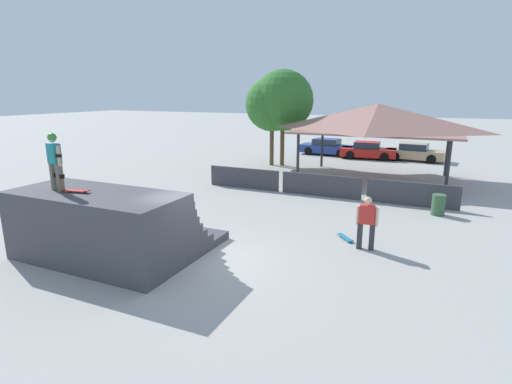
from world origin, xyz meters
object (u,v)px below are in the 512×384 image
parked_car_red (368,151)px  parked_car_blue (327,147)px  parked_car_tan (415,152)px  bystander_walking (367,220)px  skater_on_deck (55,158)px  tree_beside_pavilion (272,105)px  tree_far_back (283,101)px  skateboard_on_deck (77,191)px  skateboard_on_ground (345,238)px  trash_bin (438,205)px

parked_car_red → parked_car_blue: bearing=164.6°
parked_car_tan → bystander_walking: bearing=-85.4°
bystander_walking → skater_on_deck: bearing=23.6°
tree_beside_pavilion → tree_far_back: bearing=15.5°
skater_on_deck → parked_car_blue: 23.71m
skateboard_on_deck → parked_car_tan: size_ratio=0.19×
tree_far_back → skater_on_deck: bearing=-91.0°
skateboard_on_ground → parked_car_blue: (-5.47, 18.52, 0.54)m
skater_on_deck → parked_car_tan: bearing=83.5°
skateboard_on_ground → tree_beside_pavilion: 15.09m
trash_bin → parked_car_red: size_ratio=0.21×
skateboard_on_deck → skateboard_on_ground: bearing=25.6°
tree_far_back → parked_car_tan: bearing=35.6°
skater_on_deck → parked_car_tan: skater_on_deck is taller
parked_car_tan → parked_car_red: bearing=-166.3°
parked_car_red → trash_bin: bearing=-73.9°
tree_far_back → parked_car_blue: tree_far_back is taller
trash_bin → parked_car_blue: size_ratio=0.19×
skateboard_on_ground → skater_on_deck: bearing=-96.5°
skateboard_on_deck → skater_on_deck: bearing=175.2°
skateboard_on_ground → trash_bin: trash_bin is taller
skateboard_on_deck → parked_car_tan: (7.79, 23.25, -1.52)m
parked_car_blue → parked_car_red: (3.28, -0.65, -0.00)m
parked_car_red → skateboard_on_deck: bearing=-105.4°
bystander_walking → parked_car_red: bystander_walking is taller
tree_beside_pavilion → parked_car_tan: size_ratio=1.41×
parked_car_red → tree_far_back: bearing=-136.4°
trash_bin → tree_beside_pavilion: bearing=143.1°
trash_bin → bystander_walking: bearing=-112.5°
tree_far_back → parked_car_tan: (8.15, 5.84, -3.74)m
parked_car_tan → parked_car_blue: bearing=-176.0°
skateboard_on_ground → tree_beside_pavilion: (-7.76, 12.30, 4.02)m
bystander_walking → skateboard_on_ground: 1.31m
skateboard_on_ground → parked_car_tan: bearing=136.1°
trash_bin → parked_car_blue: 16.40m
skateboard_on_deck → bystander_walking: size_ratio=0.47×
trash_bin → parked_car_red: parked_car_red is taller
tree_beside_pavilion → bystander_walking: bearing=-56.6°
skater_on_deck → parked_car_red: size_ratio=0.41×
skater_on_deck → trash_bin: skater_on_deck is taller
skateboard_on_ground → parked_car_blue: parked_car_blue is taller
trash_bin → parked_car_red: (-5.00, 13.51, 0.18)m
trash_bin → skateboard_on_deck: bearing=-135.7°
bystander_walking → tree_far_back: bearing=-63.9°
tree_beside_pavilion → trash_bin: bearing=-36.9°
tree_beside_pavilion → parked_car_red: tree_beside_pavilion is taller
skateboard_on_deck → skateboard_on_ground: (6.70, 4.92, -2.06)m
skateboard_on_deck → parked_car_blue: skateboard_on_deck is taller
skater_on_deck → tree_far_back: (0.31, 17.49, 1.31)m
skateboard_on_deck → parked_car_red: skateboard_on_deck is taller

